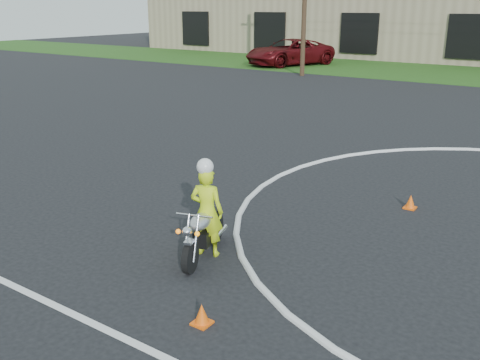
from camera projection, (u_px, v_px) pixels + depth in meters
The scene contains 4 objects.
primary_motorcycle at pixel (203, 233), 8.91m from camera, with size 0.73×1.70×0.92m.
rider_primary_grp at pixel (207, 209), 8.90m from camera, with size 0.65×0.52×1.71m.
pickup_grp at pixel (290, 52), 37.57m from camera, with size 5.18×7.13×1.80m.
warehouse at pixel (375, 4), 47.42m from camera, with size 41.00×17.00×8.30m.
Camera 1 is at (0.36, -7.99, 4.06)m, focal length 40.00 mm.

